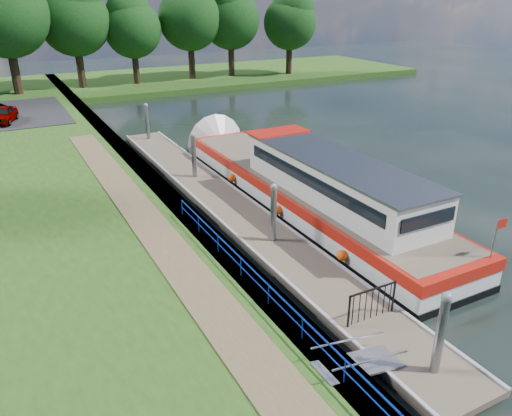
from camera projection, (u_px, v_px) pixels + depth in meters
ground at (419, 371)px, 14.39m from camera, size 160.00×160.00×0.00m
bank_edge at (166, 199)px, 25.31m from camera, size 1.10×90.00×0.78m
far_bank at (183, 78)px, 61.60m from camera, size 60.00×18.00×0.60m
footpath at (178, 261)px, 18.67m from camera, size 1.60×40.00×0.05m
blue_fence at (285, 305)px, 15.12m from camera, size 0.04×18.04×0.72m
pontoon at (228, 207)px, 24.86m from camera, size 2.50×30.00×0.56m
mooring_piles at (228, 187)px, 24.42m from camera, size 0.30×27.30×3.55m
gangway at (359, 364)px, 13.75m from camera, size 2.58×1.00×0.92m
gate_panel at (372, 299)px, 15.72m from camera, size 1.85×0.05×1.15m
barge at (300, 184)px, 25.30m from camera, size 4.36×21.15×4.78m
horizon_trees at (62, 15)px, 50.03m from camera, size 54.38×10.03×12.87m
car_a at (3, 114)px, 38.16m from camera, size 2.51×3.94×1.25m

